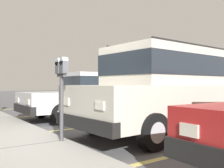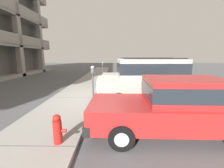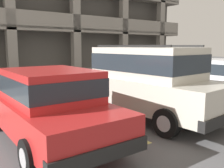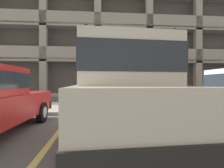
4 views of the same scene
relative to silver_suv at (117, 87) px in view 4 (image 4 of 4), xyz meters
name	(u,v)px [view 4 (image 4 of 4)]	position (x,y,z in m)	size (l,w,h in m)	color
ground_plane	(115,117)	(0.20, 2.28, -1.14)	(80.00, 80.00, 0.10)	#565659
sidewalk	(112,109)	(0.20, 3.58, -1.03)	(40.00, 2.20, 0.12)	#9E9B93
parking_stall_lines	(174,124)	(1.76, 0.88, -1.08)	(12.63, 4.80, 0.01)	#DBD16B
silver_suv	(117,87)	(0.00, 0.00, 0.00)	(2.19, 4.87, 2.03)	beige
parking_meter_near	(113,81)	(0.17, 2.63, 0.16)	(0.35, 0.12, 1.52)	#47474C
parking_garage	(97,28)	(-0.37, 16.50, 6.45)	(32.00, 10.00, 16.25)	#54514D
fire_hydrant	(11,102)	(-3.66, 2.92, -0.62)	(0.30, 0.30, 0.70)	red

